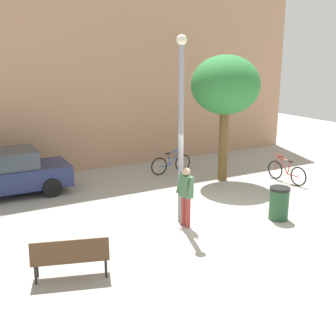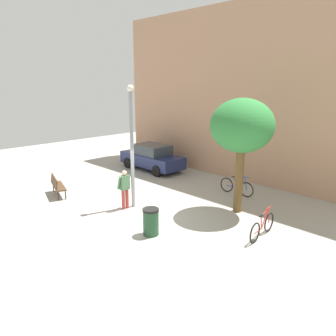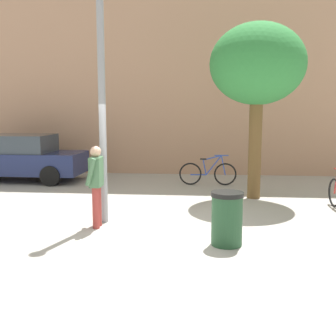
{
  "view_description": "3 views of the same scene",
  "coord_description": "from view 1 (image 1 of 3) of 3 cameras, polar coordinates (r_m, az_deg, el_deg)",
  "views": [
    {
      "loc": [
        -6.62,
        -8.87,
        4.55
      ],
      "look_at": [
        -0.49,
        2.22,
        1.12
      ],
      "focal_mm": 44.22,
      "sensor_mm": 36.0,
      "label": 1
    },
    {
      "loc": [
        9.45,
        -7.63,
        5.18
      ],
      "look_at": [
        -0.73,
        2.47,
        1.42
      ],
      "focal_mm": 34.98,
      "sensor_mm": 36.0,
      "label": 2
    },
    {
      "loc": [
        1.17,
        -7.8,
        2.43
      ],
      "look_at": [
        0.27,
        1.89,
        1.0
      ],
      "focal_mm": 43.98,
      "sensor_mm": 36.0,
      "label": 3
    }
  ],
  "objects": [
    {
      "name": "plaza_tree",
      "position": [
        15.26,
        7.91,
        11.08
      ],
      "size": [
        2.49,
        2.49,
        4.62
      ],
      "color": "brown",
      "rests_on": "ground_plane"
    },
    {
      "name": "parked_car_navy",
      "position": [
        14.78,
        -21.62,
        -0.75
      ],
      "size": [
        4.23,
        1.88,
        1.55
      ],
      "color": "navy",
      "rests_on": "ground_plane"
    },
    {
      "name": "park_bench",
      "position": [
        9.03,
        -13.29,
        -11.63
      ],
      "size": [
        1.67,
        0.94,
        0.92
      ],
      "color": "#513823",
      "rests_on": "ground_plane"
    },
    {
      "name": "building_facade",
      "position": [
        18.33,
        -8.02,
        15.08
      ],
      "size": [
        17.7,
        2.0,
        9.15
      ],
      "primitive_type": "cube",
      "color": "tan",
      "rests_on": "ground_plane"
    },
    {
      "name": "bicycle_red",
      "position": [
        15.99,
        15.99,
        -0.56
      ],
      "size": [
        0.2,
        1.81,
        0.97
      ],
      "color": "black",
      "rests_on": "ground_plane"
    },
    {
      "name": "person_by_lamppost",
      "position": [
        11.26,
        2.5,
        -3.43
      ],
      "size": [
        0.29,
        0.6,
        1.67
      ],
      "color": "#9E3833",
      "rests_on": "ground_plane"
    },
    {
      "name": "ground_plane",
      "position": [
        11.97,
        7.28,
        -7.33
      ],
      "size": [
        36.0,
        36.0,
        0.0
      ],
      "primitive_type": "plane",
      "color": "#A8A399"
    },
    {
      "name": "bicycle_blue",
      "position": [
        16.57,
        0.46,
        0.58
      ],
      "size": [
        1.81,
        0.1,
        0.97
      ],
      "color": "black",
      "rests_on": "ground_plane"
    },
    {
      "name": "lamppost",
      "position": [
        11.18,
        1.8,
        6.36
      ],
      "size": [
        0.28,
        0.28,
        5.09
      ],
      "color": "gray",
      "rests_on": "ground_plane"
    },
    {
      "name": "trash_bin",
      "position": [
        12.29,
        15.05,
        -4.71
      ],
      "size": [
        0.58,
        0.58,
        0.96
      ],
      "color": "#234C2D",
      "rests_on": "ground_plane"
    }
  ]
}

